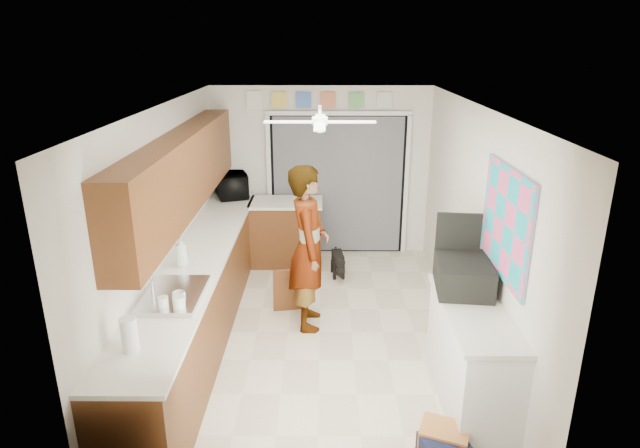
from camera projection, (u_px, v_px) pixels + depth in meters
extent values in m
plane|color=beige|center=(320.00, 332.00, 6.01)|extent=(5.00, 5.00, 0.00)
plane|color=white|center=(320.00, 106.00, 5.19)|extent=(5.00, 5.00, 0.00)
plane|color=silver|center=(321.00, 172.00, 7.96)|extent=(3.20, 0.00, 3.20)
plane|color=silver|center=(316.00, 365.00, 3.24)|extent=(3.20, 0.00, 3.20)
plane|color=silver|center=(168.00, 227.00, 5.61)|extent=(0.00, 5.00, 5.00)
plane|color=silver|center=(472.00, 228.00, 5.59)|extent=(0.00, 5.00, 5.00)
cube|color=#5F3216|center=(202.00, 296.00, 5.87)|extent=(0.60, 4.80, 0.90)
cube|color=white|center=(199.00, 256.00, 5.72)|extent=(0.62, 4.80, 0.04)
cube|color=#5F3216|center=(183.00, 172.00, 5.62)|extent=(0.32, 4.00, 0.80)
cube|color=silver|center=(174.00, 296.00, 4.76)|extent=(0.50, 0.76, 0.06)
cylinder|color=silver|center=(152.00, 286.00, 4.73)|extent=(0.03, 0.03, 0.22)
cube|color=#5F3216|center=(286.00, 233.00, 7.75)|extent=(1.00, 0.60, 0.90)
cube|color=white|center=(286.00, 202.00, 7.60)|extent=(1.04, 0.64, 0.04)
cube|color=black|center=(338.00, 185.00, 8.00)|extent=(2.00, 0.06, 2.10)
cube|color=slate|center=(338.00, 186.00, 7.96)|extent=(1.90, 0.03, 2.05)
cube|color=white|center=(270.00, 186.00, 7.98)|extent=(0.06, 0.04, 2.10)
cube|color=white|center=(406.00, 186.00, 7.96)|extent=(0.06, 0.04, 2.10)
cube|color=white|center=(339.00, 113.00, 7.62)|extent=(2.10, 0.04, 0.06)
cube|color=#E8CD4D|center=(279.00, 100.00, 7.59)|extent=(0.22, 0.02, 0.22)
cube|color=#4871C0|center=(304.00, 100.00, 7.59)|extent=(0.22, 0.02, 0.22)
cube|color=#DD7A53|center=(328.00, 100.00, 7.59)|extent=(0.22, 0.02, 0.22)
cube|color=#66AB61|center=(356.00, 100.00, 7.59)|extent=(0.22, 0.02, 0.22)
cube|color=silver|center=(384.00, 100.00, 7.58)|extent=(0.22, 0.02, 0.22)
cube|color=silver|center=(254.00, 100.00, 7.60)|extent=(0.22, 0.02, 0.26)
cube|color=white|center=(471.00, 358.00, 4.72)|extent=(0.50, 1.40, 0.90)
cube|color=white|center=(475.00, 311.00, 4.56)|extent=(0.54, 1.44, 0.04)
cube|color=#ED5790|center=(505.00, 223.00, 4.51)|extent=(0.03, 1.15, 0.95)
cube|color=white|center=(320.00, 122.00, 5.44)|extent=(1.14, 1.14, 0.24)
imported|color=black|center=(232.00, 185.00, 7.78)|extent=(0.60, 0.72, 0.34)
imported|color=silver|center=(181.00, 251.00, 5.37)|extent=(0.16, 0.16, 0.32)
imported|color=white|center=(179.00, 297.00, 4.67)|extent=(0.15, 0.15, 0.09)
cylinder|color=silver|center=(179.00, 304.00, 4.48)|extent=(0.13, 0.13, 0.14)
cylinder|color=silver|center=(163.00, 304.00, 4.50)|extent=(0.12, 0.12, 0.13)
cylinder|color=white|center=(130.00, 335.00, 3.90)|extent=(0.15, 0.15, 0.27)
cube|color=black|center=(463.00, 275.00, 4.88)|extent=(0.55, 0.69, 0.28)
cube|color=yellow|center=(462.00, 286.00, 4.92)|extent=(0.50, 0.62, 0.02)
cube|color=black|center=(458.00, 238.00, 5.08)|extent=(0.42, 0.07, 0.50)
cube|color=#B9713A|center=(444.00, 440.00, 4.22)|extent=(0.45, 0.40, 0.23)
cube|color=#5F3216|center=(290.00, 290.00, 6.35)|extent=(0.41, 0.22, 0.59)
imported|color=white|center=(309.00, 248.00, 5.89)|extent=(0.47, 0.70, 1.88)
cube|color=black|center=(338.00, 263.00, 7.39)|extent=(0.26, 0.50, 0.38)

